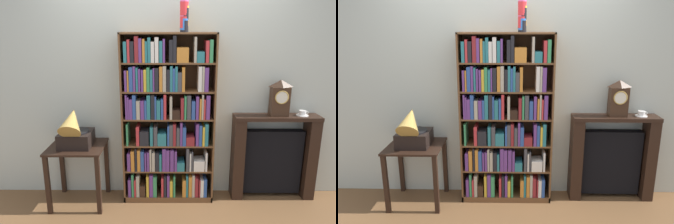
% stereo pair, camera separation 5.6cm
% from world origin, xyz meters
% --- Properties ---
extents(ground_plane, '(7.47, 6.40, 0.02)m').
position_xyz_m(ground_plane, '(0.00, 0.00, -0.01)').
color(ground_plane, brown).
extents(wall_back, '(4.47, 0.08, 2.64)m').
position_xyz_m(wall_back, '(0.10, 0.33, 1.32)').
color(wall_back, beige).
rests_on(wall_back, ground).
extents(bookshelf, '(0.98, 0.28, 1.84)m').
position_xyz_m(bookshelf, '(-0.02, 0.14, 0.89)').
color(bookshelf, brown).
rests_on(bookshelf, ground).
extents(cup_stack, '(0.09, 0.09, 0.31)m').
position_xyz_m(cup_stack, '(0.16, 0.13, 1.99)').
color(cup_stack, black).
rests_on(cup_stack, bookshelf).
extents(side_table_left, '(0.58, 0.52, 0.66)m').
position_xyz_m(side_table_left, '(-0.97, 0.03, 0.51)').
color(side_table_left, black).
rests_on(side_table_left, ground).
extents(gramophone, '(0.33, 0.45, 0.49)m').
position_xyz_m(gramophone, '(-0.97, -0.02, 0.85)').
color(gramophone, black).
rests_on(gramophone, side_table_left).
extents(fireplace_mantel, '(0.92, 0.23, 0.96)m').
position_xyz_m(fireplace_mantel, '(1.17, 0.19, 0.48)').
color(fireplace_mantel, black).
rests_on(fireplace_mantel, ground).
extents(mantel_clock, '(0.19, 0.13, 0.39)m').
position_xyz_m(mantel_clock, '(1.19, 0.17, 1.16)').
color(mantel_clock, '#382316').
rests_on(mantel_clock, fireplace_mantel).
extents(teacup_with_saucer, '(0.13, 0.13, 0.06)m').
position_xyz_m(teacup_with_saucer, '(1.45, 0.18, 0.99)').
color(teacup_with_saucer, white).
rests_on(teacup_with_saucer, fireplace_mantel).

